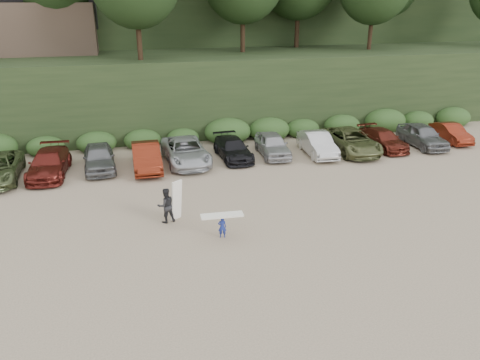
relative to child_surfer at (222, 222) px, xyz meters
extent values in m
plane|color=tan|center=(2.61, 0.62, -0.79)|extent=(120.00, 120.00, 0.00)
cube|color=black|center=(2.61, 22.62, 2.21)|extent=(80.00, 14.00, 6.00)
cube|color=black|center=(2.61, 40.62, 7.21)|extent=(90.00, 30.00, 16.00)
cube|color=#2B491E|center=(2.06, 15.12, -0.19)|extent=(46.20, 2.00, 1.20)
cube|color=brown|center=(-9.39, 24.62, 7.21)|extent=(8.00, 6.00, 4.00)
imported|color=#5C1A15|center=(-8.61, 10.63, -0.02)|extent=(2.50, 5.43, 1.54)
imported|color=slate|center=(-5.63, 10.96, 0.02)|extent=(2.16, 4.84, 1.62)
imported|color=maroon|center=(-2.69, 10.32, 0.03)|extent=(1.75, 4.97, 1.64)
imported|color=#B1B4B8|center=(-0.08, 10.89, 0.02)|extent=(2.96, 5.92, 1.61)
imported|color=black|center=(3.18, 10.97, -0.10)|extent=(2.16, 4.84, 1.38)
imported|color=#A3A4A8|center=(6.01, 10.94, 0.00)|extent=(2.10, 4.69, 1.57)
imported|color=#B9B9B9|center=(9.12, 10.32, 0.00)|extent=(1.96, 4.86, 1.57)
imported|color=#5B6138|center=(11.70, 10.36, 0.02)|extent=(2.75, 5.85, 1.62)
imported|color=#5B1E14|center=(14.36, 10.48, -0.10)|extent=(2.27, 4.86, 1.37)
imported|color=slate|center=(17.46, 10.25, 0.04)|extent=(2.05, 4.88, 1.65)
imported|color=maroon|center=(20.32, 10.77, -0.10)|extent=(1.80, 4.26, 1.37)
imported|color=navy|center=(0.00, 0.00, -0.26)|extent=(0.43, 0.32, 1.06)
cube|color=white|center=(0.00, 0.00, 0.33)|extent=(1.96, 0.65, 0.08)
imported|color=black|center=(-2.31, 2.25, 0.10)|extent=(0.99, 0.85, 1.77)
cube|color=white|center=(-1.76, 2.38, 0.26)|extent=(0.65, 0.57, 2.08)
camera|label=1|loc=(-4.01, -18.74, 9.49)|focal=35.00mm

